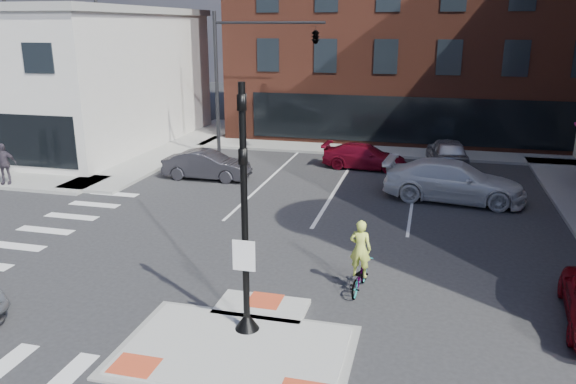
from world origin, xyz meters
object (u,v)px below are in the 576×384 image
(cyclist, at_px, (360,267))
(bg_car_red, at_px, (364,156))
(white_pickup, at_px, (454,181))
(bg_car_silver, at_px, (447,152))
(bg_car_dark, at_px, (207,165))
(pedestrian_b, at_px, (4,164))

(cyclist, bearing_deg, bg_car_red, -77.87)
(white_pickup, bearing_deg, bg_car_silver, 7.00)
(bg_car_dark, height_order, pedestrian_b, pedestrian_b)
(white_pickup, distance_m, bg_car_dark, 11.64)
(bg_car_red, relative_size, cyclist, 2.08)
(cyclist, bearing_deg, bg_car_silver, -93.53)
(bg_car_silver, distance_m, cyclist, 16.25)
(bg_car_dark, bearing_deg, bg_car_red, -61.60)
(white_pickup, height_order, bg_car_dark, white_pickup)
(bg_car_dark, xyz_separation_m, bg_car_silver, (11.46, 5.73, 0.07))
(bg_car_silver, height_order, bg_car_red, bg_car_silver)
(bg_car_red, height_order, pedestrian_b, pedestrian_b)
(white_pickup, xyz_separation_m, bg_car_red, (-4.38, 4.72, -0.22))
(bg_car_silver, bearing_deg, pedestrian_b, 17.16)
(pedestrian_b, bearing_deg, bg_car_dark, -2.05)
(bg_car_dark, xyz_separation_m, cyclist, (8.83, -10.30, 0.02))
(white_pickup, distance_m, bg_car_silver, 6.41)
(bg_car_dark, distance_m, bg_car_red, 8.29)
(bg_car_red, relative_size, pedestrian_b, 2.30)
(white_pickup, relative_size, bg_car_silver, 1.32)
(bg_car_dark, distance_m, cyclist, 13.56)
(bg_car_silver, relative_size, pedestrian_b, 2.34)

